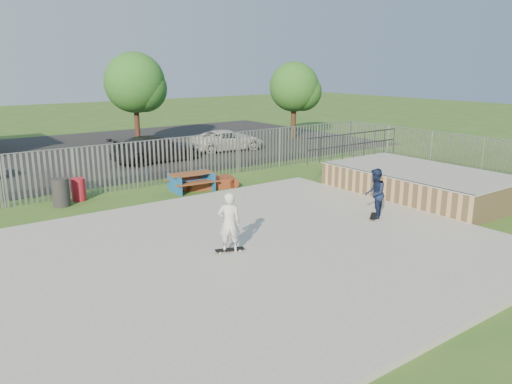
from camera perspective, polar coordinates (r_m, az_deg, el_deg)
ground at (r=13.92m, az=-2.26°, el=-7.36°), size 120.00×120.00×0.00m
concrete_slab at (r=13.89m, az=-2.26°, el=-7.07°), size 15.00×12.00×0.15m
quarter_pipe at (r=20.94m, az=18.08°, el=1.00°), size 5.50×7.05×2.19m
fence at (r=17.87m, az=-7.88°, el=0.82°), size 26.04×16.02×2.00m
picnic_table at (r=21.05m, az=-7.40°, el=1.19°), size 1.90×1.61×0.76m
funbox at (r=21.52m, az=-5.48°, el=1.04°), size 2.28×1.63×0.41m
trash_bin_red at (r=20.52m, az=-19.62°, el=0.27°), size 0.53×0.53×0.88m
trash_bin_grey at (r=19.93m, az=-21.40°, el=-0.04°), size 0.63×0.63×1.05m
parking_lot at (r=31.02m, az=-22.37°, el=3.78°), size 40.00×18.00×0.02m
car_dark at (r=27.58m, az=-11.35°, el=4.89°), size 4.97×2.22×1.41m
car_white at (r=30.75m, az=-3.21°, el=5.94°), size 4.67×2.61×1.23m
tree_mid at (r=33.43m, az=-13.69°, el=12.03°), size 3.85×3.85×5.94m
tree_right at (r=35.80m, az=4.37°, el=11.87°), size 3.46×3.46×5.34m
skateboard_a at (r=17.23m, az=13.28°, el=-2.75°), size 0.76×0.63×0.08m
skateboard_b at (r=13.84m, az=-3.04°, el=-6.66°), size 0.82×0.44×0.08m
skater_navy at (r=17.02m, az=13.43°, el=-0.17°), size 1.03×1.00×1.68m
skater_white at (r=13.57m, az=-3.09°, el=-3.50°), size 0.73×0.64×1.68m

